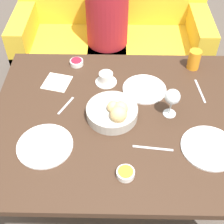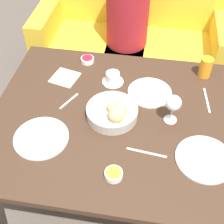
{
  "view_description": "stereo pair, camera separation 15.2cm",
  "coord_description": "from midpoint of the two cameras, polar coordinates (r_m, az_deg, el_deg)",
  "views": [
    {
      "loc": [
        -0.02,
        -1.05,
        1.83
      ],
      "look_at": [
        -0.04,
        -0.0,
        0.73
      ],
      "focal_mm": 50.0,
      "sensor_mm": 36.0,
      "label": 1
    },
    {
      "loc": [
        0.13,
        -1.04,
        1.83
      ],
      "look_at": [
        -0.04,
        -0.0,
        0.73
      ],
      "focal_mm": 50.0,
      "sensor_mm": 36.0,
      "label": 2
    }
  ],
  "objects": [
    {
      "name": "ground_plane",
      "position": [
        2.11,
        3.24,
        -14.15
      ],
      "size": [
        10.0,
        10.0,
        0.0
      ],
      "primitive_type": "plane",
      "color": "#564C44"
    },
    {
      "name": "dining_table",
      "position": [
        1.6,
        4.15,
        -3.15
      ],
      "size": [
        1.28,
        1.02,
        0.7
      ],
      "color": "#3D281C",
      "rests_on": "ground_plane"
    },
    {
      "name": "couch",
      "position": [
        2.69,
        5.32,
        11.99
      ],
      "size": [
        1.5,
        0.7,
        0.9
      ],
      "color": "gold",
      "rests_on": "ground_plane"
    },
    {
      "name": "seated_person",
      "position": [
        2.46,
        4.52,
        13.73
      ],
      "size": [
        0.31,
        0.4,
        1.19
      ],
      "color": "#23232D",
      "rests_on": "ground_plane"
    },
    {
      "name": "bread_basket",
      "position": [
        1.51,
        3.1,
        -0.17
      ],
      "size": [
        0.25,
        0.25,
        0.12
      ],
      "color": "#B2ADA3",
      "rests_on": "dining_table"
    },
    {
      "name": "plate_near_left",
      "position": [
        1.46,
        -9.94,
        -4.83
      ],
      "size": [
        0.25,
        0.25,
        0.01
      ],
      "color": "white",
      "rests_on": "dining_table"
    },
    {
      "name": "plate_near_right",
      "position": [
        1.45,
        19.52,
        -8.27
      ],
      "size": [
        0.26,
        0.26,
        0.01
      ],
      "color": "white",
      "rests_on": "dining_table"
    },
    {
      "name": "plate_far_center",
      "position": [
        1.68,
        9.5,
        3.42
      ],
      "size": [
        0.23,
        0.23,
        0.01
      ],
      "color": "white",
      "rests_on": "dining_table"
    },
    {
      "name": "juice_glass",
      "position": [
        1.83,
        19.08,
        7.63
      ],
      "size": [
        0.07,
        0.07,
        0.11
      ],
      "color": "orange",
      "rests_on": "dining_table"
    },
    {
      "name": "wine_glass",
      "position": [
        1.48,
        14.06,
        1.32
      ],
      "size": [
        0.08,
        0.08,
        0.16
      ],
      "color": "silver",
      "rests_on": "dining_table"
    },
    {
      "name": "coffee_cup",
      "position": [
        1.71,
        2.71,
        6.08
      ],
      "size": [
        0.12,
        0.12,
        0.06
      ],
      "color": "white",
      "rests_on": "dining_table"
    },
    {
      "name": "jam_bowl_berry",
      "position": [
        1.86,
        -2.16,
        9.43
      ],
      "size": [
        0.08,
        0.08,
        0.03
      ],
      "color": "white",
      "rests_on": "dining_table"
    },
    {
      "name": "jam_bowl_honey",
      "position": [
        1.32,
        3.67,
        -11.48
      ],
      "size": [
        0.08,
        0.08,
        0.03
      ],
      "color": "white",
      "rests_on": "dining_table"
    },
    {
      "name": "fork_silver",
      "position": [
        1.41,
        9.42,
        -7.52
      ],
      "size": [
        0.18,
        0.03,
        0.0
      ],
      "color": "#B7B7BC",
      "rests_on": "dining_table"
    },
    {
      "name": "knife_silver",
      "position": [
        1.72,
        19.41,
        1.96
      ],
      "size": [
        0.03,
        0.18,
        0.0
      ],
      "color": "#B7B7BC",
      "rests_on": "dining_table"
    },
    {
      "name": "spoon_coffee",
      "position": [
        1.62,
        -5.22,
        1.88
      ],
      "size": [
        0.07,
        0.13,
        0.0
      ],
      "color": "#B7B7BC",
      "rests_on": "dining_table"
    },
    {
      "name": "napkin",
      "position": [
        1.76,
        -6.18,
        6.17
      ],
      "size": [
        0.17,
        0.17,
        0.0
      ],
      "color": "silver",
      "rests_on": "dining_table"
    }
  ]
}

